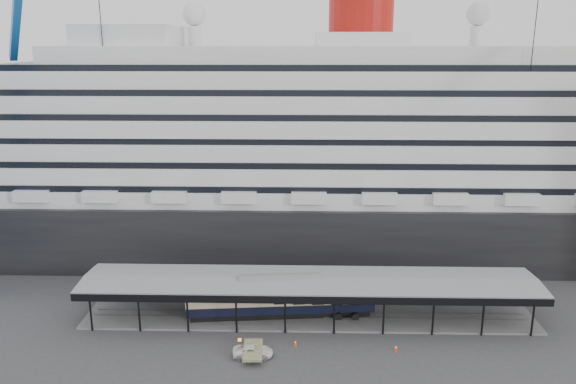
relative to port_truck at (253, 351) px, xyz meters
The scene contains 8 objects.
ground 7.66m from the port_truck, 34.77° to the left, with size 200.00×200.00×0.00m, color #39393C.
cruise_ship 40.94m from the port_truck, 80.14° to the left, with size 130.00×30.00×43.90m.
platform_canopy 11.40m from the port_truck, 56.15° to the left, with size 56.00×9.18×5.30m.
port_truck is the anchor object (origin of this frame).
pullman_carriage 9.97m from the port_truck, 74.00° to the left, with size 23.41×5.19×22.81m.
traffic_cone_left 1.04m from the port_truck, 144.65° to the left, with size 0.56×0.56×0.85m.
traffic_cone_mid 5.21m from the port_truck, 27.44° to the left, with size 0.42×0.42×0.66m.
traffic_cone_right 15.91m from the port_truck, ahead, with size 0.43×0.43×0.80m.
Camera 1 is at (-1.04, -59.16, 33.17)m, focal length 35.00 mm.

